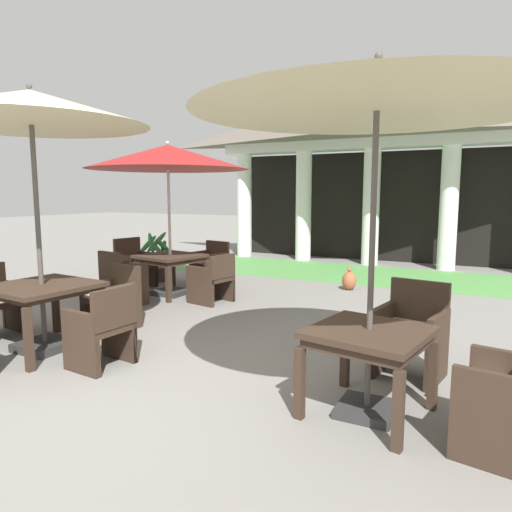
{
  "coord_description": "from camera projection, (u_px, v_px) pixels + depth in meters",
  "views": [
    {
      "loc": [
        2.73,
        -3.01,
        1.76
      ],
      "look_at": [
        0.17,
        1.99,
        1.01
      ],
      "focal_mm": 32.64,
      "sensor_mm": 36.0,
      "label": 1
    }
  ],
  "objects": [
    {
      "name": "patio_chair_mid_left_north",
      "position": [
        411.0,
        334.0,
        4.49
      ],
      "size": [
        0.68,
        0.65,
        0.91
      ],
      "rotation": [
        0.0,
        0.0,
        -3.32
      ],
      "color": "#38281E",
      "rests_on": "ground"
    },
    {
      "name": "terracotta_urn",
      "position": [
        349.0,
        281.0,
        8.55
      ],
      "size": [
        0.26,
        0.26,
        0.42
      ],
      "color": "#9E5633",
      "rests_on": "ground"
    },
    {
      "name": "patio_table_near_foreground",
      "position": [
        170.0,
        260.0,
        8.12
      ],
      "size": [
        1.13,
        1.13,
        0.7
      ],
      "rotation": [
        0.0,
        0.0,
        -0.19
      ],
      "color": "#38281E",
      "rests_on": "ground"
    },
    {
      "name": "patio_table_mid_left",
      "position": [
        369.0,
        342.0,
        3.67
      ],
      "size": [
        0.99,
        0.99,
        0.7
      ],
      "rotation": [
        0.0,
        0.0,
        -0.17
      ],
      "color": "#38281E",
      "rests_on": "ground"
    },
    {
      "name": "patio_umbrella_mid_right",
      "position": [
        31.0,
        111.0,
        4.95
      ],
      "size": [
        2.49,
        2.49,
        2.92
      ],
      "color": "#2D2D2D",
      "rests_on": "ground"
    },
    {
      "name": "patio_table_mid_right",
      "position": [
        42.0,
        292.0,
        5.22
      ],
      "size": [
        1.13,
        1.13,
        0.76
      ],
      "rotation": [
        0.0,
        0.0,
        -0.09
      ],
      "color": "#38281E",
      "rests_on": "ground"
    },
    {
      "name": "patio_chair_mid_right_east",
      "position": [
        102.0,
        329.0,
        4.72
      ],
      "size": [
        0.55,
        0.59,
        0.84
      ],
      "rotation": [
        0.0,
        0.0,
        1.48
      ],
      "color": "#38281E",
      "rests_on": "ground"
    },
    {
      "name": "background_pavilion",
      "position": [
        374.0,
        131.0,
        11.29
      ],
      "size": [
        8.32,
        2.56,
        4.32
      ],
      "color": "white",
      "rests_on": "ground"
    },
    {
      "name": "lawn_strip",
      "position": [
        353.0,
        273.0,
        10.31
      ],
      "size": [
        10.12,
        2.55,
        0.01
      ],
      "primitive_type": "cube",
      "color": "#519347",
      "rests_on": "ground"
    },
    {
      "name": "patio_umbrella_mid_left",
      "position": [
        377.0,
        88.0,
        3.42
      ],
      "size": [
        2.8,
        2.8,
        2.79
      ],
      "color": "#2D2D2D",
      "rests_on": "ground"
    },
    {
      "name": "ground_plane",
      "position": [
        137.0,
        394.0,
        4.12
      ],
      "size": [
        60.0,
        60.0,
        0.0
      ],
      "primitive_type": "plane",
      "color": "gray"
    },
    {
      "name": "patio_chair_mid_left_east",
      "position": [
        508.0,
        399.0,
        3.11
      ],
      "size": [
        0.62,
        0.65,
        0.82
      ],
      "rotation": [
        0.0,
        0.0,
        1.4
      ],
      "color": "#38281E",
      "rests_on": "ground"
    },
    {
      "name": "patio_umbrella_near_foreground",
      "position": [
        168.0,
        158.0,
        7.89
      ],
      "size": [
        2.76,
        2.76,
        2.64
      ],
      "color": "#2D2D2D",
      "rests_on": "ground"
    },
    {
      "name": "patio_chair_near_foreground_north",
      "position": [
        211.0,
        265.0,
        8.94
      ],
      "size": [
        0.68,
        0.63,
        0.85
      ],
      "rotation": [
        0.0,
        0.0,
        -3.34
      ],
      "color": "#38281E",
      "rests_on": "ground"
    },
    {
      "name": "patio_chair_mid_right_north",
      "position": [
        113.0,
        299.0,
        6.09
      ],
      "size": [
        0.6,
        0.61,
        0.82
      ],
      "rotation": [
        0.0,
        0.0,
        -3.23
      ],
      "color": "#38281E",
      "rests_on": "ground"
    },
    {
      "name": "potted_palm_left_edge",
      "position": [
        157.0,
        265.0,
        9.47
      ],
      "size": [
        0.59,
        0.6,
        1.01
      ],
      "color": "#47423D",
      "rests_on": "ground"
    },
    {
      "name": "patio_chair_near_foreground_east",
      "position": [
        212.0,
        279.0,
        7.54
      ],
      "size": [
        0.66,
        0.66,
        0.8
      ],
      "rotation": [
        0.0,
        0.0,
        1.38
      ],
      "color": "#38281E",
      "rests_on": "ground"
    },
    {
      "name": "patio_chair_near_foreground_west",
      "position": [
        135.0,
        265.0,
        8.77
      ],
      "size": [
        0.66,
        0.69,
        0.93
      ],
      "rotation": [
        0.0,
        0.0,
        -1.76
      ],
      "color": "#38281E",
      "rests_on": "ground"
    },
    {
      "name": "patio_chair_near_foreground_south",
      "position": [
        122.0,
        279.0,
        7.37
      ],
      "size": [
        0.66,
        0.64,
        0.87
      ],
      "rotation": [
        0.0,
        0.0,
        -0.19
      ],
      "color": "#38281E",
      "rests_on": "ground"
    }
  ]
}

